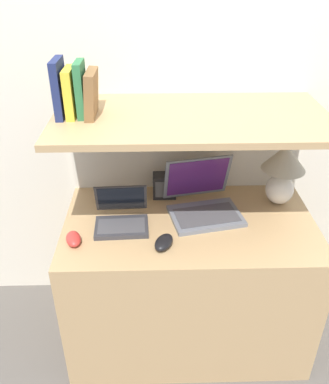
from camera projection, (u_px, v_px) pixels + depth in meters
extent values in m
plane|color=#56514C|center=(190.00, 383.00, 1.97)|extent=(12.00, 12.00, 0.00)
cube|color=silver|center=(186.00, 96.00, 1.98)|extent=(6.00, 0.05, 2.40)
cube|color=tan|center=(187.00, 280.00, 2.07)|extent=(1.16, 0.66, 0.73)
cube|color=silver|center=(184.00, 205.00, 2.25)|extent=(1.16, 0.04, 1.19)
cube|color=tan|center=(192.00, 118.00, 1.70)|extent=(1.16, 0.59, 0.03)
ellipsoid|color=white|center=(280.00, 189.00, 1.99)|extent=(0.14, 0.14, 0.15)
cylinder|color=tan|center=(282.00, 172.00, 1.94)|extent=(0.02, 0.02, 0.04)
cone|color=#B2AD99|center=(285.00, 157.00, 1.90)|extent=(0.21, 0.21, 0.12)
cube|color=slate|center=(206.00, 216.00, 1.91)|extent=(0.36, 0.29, 0.02)
cube|color=#47474C|center=(206.00, 215.00, 1.89)|extent=(0.31, 0.22, 0.00)
cube|color=slate|center=(197.00, 177.00, 1.97)|extent=(0.33, 0.14, 0.24)
cube|color=#4C1E60|center=(197.00, 177.00, 1.96)|extent=(0.30, 0.12, 0.21)
cube|color=#333338|center=(122.00, 227.00, 1.83)|extent=(0.25, 0.17, 0.02)
cube|color=#47474C|center=(121.00, 226.00, 1.82)|extent=(0.21, 0.12, 0.00)
cube|color=#333338|center=(121.00, 198.00, 1.88)|extent=(0.24, 0.07, 0.15)
cube|color=black|center=(121.00, 198.00, 1.87)|extent=(0.22, 0.06, 0.13)
ellipsoid|color=black|center=(164.00, 242.00, 1.72)|extent=(0.11, 0.14, 0.04)
ellipsoid|color=red|center=(73.00, 239.00, 1.74)|extent=(0.09, 0.12, 0.04)
cube|color=black|center=(164.00, 185.00, 2.05)|extent=(0.11, 0.08, 0.12)
cube|color=#59595B|center=(165.00, 190.00, 2.01)|extent=(0.09, 0.00, 0.09)
cube|color=navy|center=(59.00, 88.00, 1.62)|extent=(0.03, 0.15, 0.23)
cube|color=gold|center=(71.00, 93.00, 1.63)|extent=(0.03, 0.14, 0.19)
cube|color=#2D7042|center=(81.00, 89.00, 1.62)|extent=(0.03, 0.13, 0.22)
cube|color=brown|center=(91.00, 94.00, 1.63)|extent=(0.05, 0.17, 0.19)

